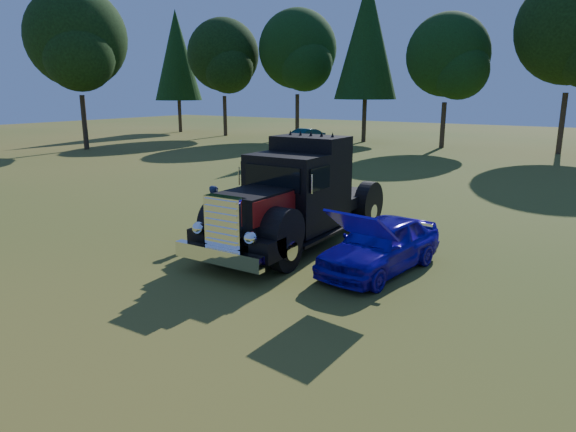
{
  "coord_description": "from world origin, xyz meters",
  "views": [
    {
      "loc": [
        7.53,
        -10.17,
        4.26
      ],
      "look_at": [
        0.6,
        0.58,
        1.14
      ],
      "focal_mm": 32.0,
      "sensor_mm": 36.0,
      "label": 1
    }
  ],
  "objects_px": {
    "spectator_far": "(263,203)",
    "distant_teal_car": "(303,137)",
    "diamond_t_truck": "(294,200)",
    "spectator_near": "(216,212)",
    "hotrod_coupe": "(380,244)"
  },
  "relations": [
    {
      "from": "diamond_t_truck",
      "to": "distant_teal_car",
      "type": "height_order",
      "value": "diamond_t_truck"
    },
    {
      "from": "hotrod_coupe",
      "to": "spectator_far",
      "type": "relative_size",
      "value": 2.52
    },
    {
      "from": "spectator_far",
      "to": "distant_teal_car",
      "type": "bearing_deg",
      "value": 41.31
    },
    {
      "from": "hotrod_coupe",
      "to": "diamond_t_truck",
      "type": "bearing_deg",
      "value": 164.8
    },
    {
      "from": "distant_teal_car",
      "to": "hotrod_coupe",
      "type": "bearing_deg",
      "value": -42.12
    },
    {
      "from": "diamond_t_truck",
      "to": "spectator_near",
      "type": "height_order",
      "value": "diamond_t_truck"
    },
    {
      "from": "diamond_t_truck",
      "to": "hotrod_coupe",
      "type": "distance_m",
      "value": 3.12
    },
    {
      "from": "hotrod_coupe",
      "to": "spectator_near",
      "type": "bearing_deg",
      "value": -180.0
    },
    {
      "from": "hotrod_coupe",
      "to": "spectator_far",
      "type": "xyz_separation_m",
      "value": [
        -4.66,
        1.68,
        0.18
      ]
    },
    {
      "from": "hotrod_coupe",
      "to": "spectator_far",
      "type": "bearing_deg",
      "value": 160.16
    },
    {
      "from": "spectator_near",
      "to": "distant_teal_car",
      "type": "relative_size",
      "value": 0.4
    },
    {
      "from": "spectator_far",
      "to": "distant_teal_car",
      "type": "height_order",
      "value": "spectator_far"
    },
    {
      "from": "spectator_near",
      "to": "distant_teal_car",
      "type": "height_order",
      "value": "spectator_near"
    },
    {
      "from": "diamond_t_truck",
      "to": "distant_teal_car",
      "type": "distance_m",
      "value": 26.99
    },
    {
      "from": "hotrod_coupe",
      "to": "distant_teal_car",
      "type": "height_order",
      "value": "hotrod_coupe"
    }
  ]
}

